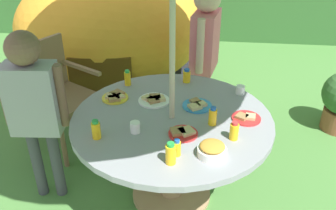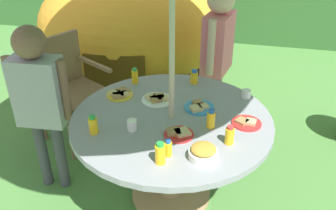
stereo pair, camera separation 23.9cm
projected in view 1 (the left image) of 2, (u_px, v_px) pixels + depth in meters
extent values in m
cube|color=#477A38|center=(171.00, 195.00, 2.77)|extent=(10.00, 10.00, 0.02)
cylinder|color=tan|center=(171.00, 193.00, 2.76)|extent=(0.58, 0.58, 0.03)
cylinder|color=tan|center=(172.00, 161.00, 2.60)|extent=(0.16, 0.16, 0.65)
cylinder|color=gray|center=(172.00, 120.00, 2.43)|extent=(1.33, 1.33, 0.04)
cylinder|color=#B7AD8C|center=(172.00, 54.00, 2.19)|extent=(0.04, 0.04, 2.27)
cylinder|color=brown|center=(63.00, 144.00, 2.95)|extent=(0.04, 0.04, 0.44)
cylinder|color=brown|center=(103.00, 120.00, 3.27)|extent=(0.04, 0.04, 0.44)
cylinder|color=brown|center=(29.00, 127.00, 3.17)|extent=(0.04, 0.04, 0.44)
cylinder|color=brown|center=(69.00, 105.00, 3.49)|extent=(0.04, 0.04, 0.44)
cube|color=brown|center=(63.00, 100.00, 3.10)|extent=(0.66, 0.67, 0.04)
cube|color=brown|center=(41.00, 67.00, 3.09)|extent=(0.27, 0.45, 0.46)
cube|color=brown|center=(36.00, 87.00, 2.83)|extent=(0.44, 0.27, 0.03)
cube|color=brown|center=(80.00, 67.00, 3.15)|extent=(0.44, 0.27, 0.03)
ellipsoid|color=orange|center=(111.00, 26.00, 4.15)|extent=(2.32, 2.11, 1.31)
cylinder|color=black|center=(115.00, 78.00, 4.47)|extent=(2.40, 2.40, 0.01)
cube|color=#4B310D|center=(102.00, 87.00, 3.51)|extent=(0.59, 0.10, 0.59)
cylinder|color=brown|center=(204.00, 94.00, 3.49)|extent=(0.08, 0.08, 0.61)
cylinder|color=brown|center=(200.00, 102.00, 3.37)|extent=(0.08, 0.08, 0.61)
cube|color=#EA727F|center=(205.00, 41.00, 3.15)|extent=(0.26, 0.38, 0.51)
cylinder|color=#D8B293|center=(210.00, 31.00, 3.30)|extent=(0.07, 0.07, 0.46)
cylinder|color=#D8B293|center=(200.00, 47.00, 2.98)|extent=(0.07, 0.07, 0.46)
cylinder|color=#3F3F47|center=(37.00, 163.00, 2.64)|extent=(0.08, 0.08, 0.57)
cylinder|color=#3F3F47|center=(57.00, 163.00, 2.64)|extent=(0.08, 0.08, 0.57)
cube|color=#99999E|center=(33.00, 99.00, 2.37)|extent=(0.34, 0.21, 0.48)
cylinder|color=brown|center=(4.00, 95.00, 2.36)|extent=(0.06, 0.06, 0.44)
cylinder|color=brown|center=(61.00, 96.00, 2.36)|extent=(0.06, 0.06, 0.44)
sphere|color=brown|center=(23.00, 48.00, 2.20)|extent=(0.22, 0.22, 0.22)
cylinder|color=white|center=(212.00, 152.00, 2.05)|extent=(0.17, 0.17, 0.05)
ellipsoid|color=gold|center=(212.00, 146.00, 2.03)|extent=(0.14, 0.14, 0.04)
cylinder|color=red|center=(183.00, 134.00, 2.24)|extent=(0.18, 0.18, 0.01)
cube|color=tan|center=(187.00, 131.00, 2.23)|extent=(0.12, 0.12, 0.02)
cube|color=#9E7547|center=(178.00, 131.00, 2.23)|extent=(0.11, 0.11, 0.02)
cylinder|color=yellow|center=(115.00, 98.00, 2.63)|extent=(0.19, 0.19, 0.01)
cube|color=tan|center=(119.00, 97.00, 2.61)|extent=(0.09, 0.09, 0.02)
cube|color=#9E7547|center=(117.00, 93.00, 2.65)|extent=(0.12, 0.12, 0.02)
cube|color=tan|center=(110.00, 96.00, 2.62)|extent=(0.07, 0.07, 0.02)
cube|color=#9E7547|center=(114.00, 98.00, 2.59)|extent=(0.10, 0.10, 0.02)
cylinder|color=white|center=(154.00, 101.00, 2.60)|extent=(0.22, 0.22, 0.01)
cube|color=tan|center=(160.00, 98.00, 2.59)|extent=(0.09, 0.09, 0.02)
cube|color=#9E7547|center=(155.00, 97.00, 2.61)|extent=(0.09, 0.09, 0.02)
cube|color=tan|center=(147.00, 98.00, 2.60)|extent=(0.08, 0.08, 0.02)
cube|color=#9E7547|center=(153.00, 100.00, 2.57)|extent=(0.10, 0.10, 0.02)
cylinder|color=red|center=(246.00, 118.00, 2.39)|extent=(0.19, 0.19, 0.01)
cube|color=tan|center=(250.00, 117.00, 2.38)|extent=(0.07, 0.07, 0.02)
cube|color=#9E7547|center=(242.00, 116.00, 2.38)|extent=(0.10, 0.10, 0.02)
cylinder|color=#338CD8|center=(197.00, 106.00, 2.53)|extent=(0.20, 0.20, 0.01)
cube|color=tan|center=(201.00, 104.00, 2.52)|extent=(0.09, 0.09, 0.02)
cube|color=#9E7547|center=(195.00, 101.00, 2.56)|extent=(0.09, 0.09, 0.02)
cube|color=tan|center=(195.00, 107.00, 2.49)|extent=(0.11, 0.11, 0.02)
cylinder|color=yellow|center=(171.00, 154.00, 1.98)|extent=(0.06, 0.06, 0.11)
cylinder|color=green|center=(171.00, 145.00, 1.95)|extent=(0.04, 0.04, 0.02)
cylinder|color=yellow|center=(187.00, 76.00, 2.84)|extent=(0.06, 0.06, 0.09)
cylinder|color=blue|center=(187.00, 70.00, 2.81)|extent=(0.04, 0.04, 0.02)
cylinder|color=yellow|center=(177.00, 149.00, 2.05)|extent=(0.05, 0.05, 0.09)
cylinder|color=blue|center=(177.00, 141.00, 2.02)|extent=(0.03, 0.03, 0.02)
cylinder|color=yellow|center=(234.00, 132.00, 2.18)|extent=(0.05, 0.05, 0.10)
cylinder|color=red|center=(235.00, 123.00, 2.15)|extent=(0.04, 0.04, 0.02)
cylinder|color=yellow|center=(96.00, 130.00, 2.19)|extent=(0.05, 0.05, 0.11)
cylinder|color=green|center=(95.00, 122.00, 2.16)|extent=(0.04, 0.04, 0.02)
cylinder|color=yellow|center=(213.00, 117.00, 2.31)|extent=(0.05, 0.05, 0.11)
cylinder|color=blue|center=(213.00, 108.00, 2.28)|extent=(0.04, 0.04, 0.02)
cylinder|color=yellow|center=(128.00, 79.00, 2.79)|extent=(0.05, 0.05, 0.11)
cylinder|color=green|center=(127.00, 71.00, 2.76)|extent=(0.03, 0.03, 0.02)
cylinder|color=white|center=(135.00, 127.00, 2.25)|extent=(0.06, 0.06, 0.07)
cylinder|color=white|center=(240.00, 90.00, 2.68)|extent=(0.07, 0.07, 0.06)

